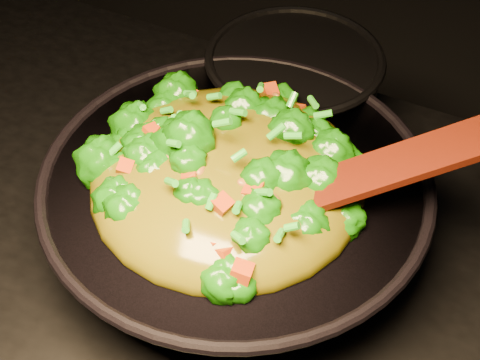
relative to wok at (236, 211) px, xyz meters
The scene contains 4 objects.
wok is the anchor object (origin of this frame).
stir_fry 0.11m from the wok, 99.75° to the right, with size 0.29×0.29×0.10m, color #166207, non-canonical shape.
spatula 0.17m from the wok, ahead, with size 0.31×0.05×0.01m, color #3D1A09.
back_pot 0.22m from the wok, 97.08° to the left, with size 0.22×0.22×0.13m, color black.
Camera 1 is at (0.31, -0.33, 1.53)m, focal length 50.00 mm.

